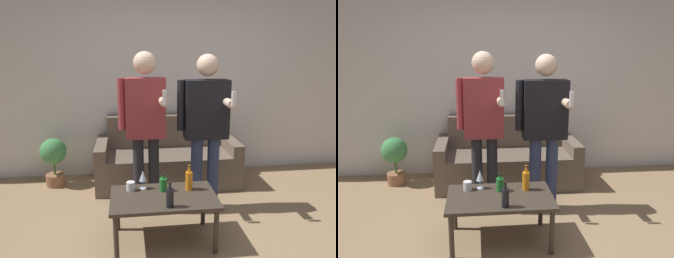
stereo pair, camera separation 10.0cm
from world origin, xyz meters
TOP-DOWN VIEW (x-y plane):
  - ground_plane at (0.00, 0.00)m, footprint 16.00×16.00m
  - wall_back at (0.00, 2.08)m, footprint 8.00×0.06m
  - couch at (-0.10, 1.67)m, footprint 1.81×0.81m
  - coffee_table at (-0.29, 0.26)m, footprint 0.95×0.58m
  - bottle_orange at (-0.27, 0.05)m, footprint 0.06×0.06m
  - bottle_green at (-0.28, 0.37)m, footprint 0.07×0.07m
  - bottle_dark at (-0.04, 0.37)m, footprint 0.07×0.07m
  - wine_glass_near at (-0.47, 0.45)m, footprint 0.07×0.07m
  - cup_on_table at (-0.59, 0.42)m, footprint 0.08×0.08m
  - person_standing_left at (-0.42, 0.89)m, footprint 0.48×0.44m
  - person_standing_right at (0.22, 0.84)m, footprint 0.54×0.44m
  - potted_plant at (-1.55, 1.71)m, footprint 0.33×0.33m

SIDE VIEW (x-z plane):
  - ground_plane at x=0.00m, z-range 0.00..0.00m
  - couch at x=-0.10m, z-range -0.12..0.74m
  - potted_plant at x=-1.55m, z-range 0.07..0.70m
  - coffee_table at x=-0.29m, z-range 0.17..0.62m
  - cup_on_table at x=-0.59m, z-range 0.45..0.53m
  - bottle_green at x=-0.28m, z-range 0.43..0.60m
  - bottle_orange at x=-0.27m, z-range 0.42..0.65m
  - bottle_dark at x=-0.04m, z-range 0.42..0.66m
  - wine_glass_near at x=-0.47m, z-range 0.48..0.66m
  - person_standing_right at x=0.22m, z-range 0.14..1.83m
  - person_standing_left at x=-0.42m, z-range 0.16..1.88m
  - wall_back at x=0.00m, z-range 0.00..2.70m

